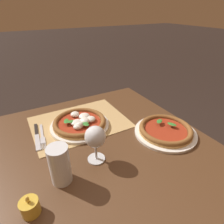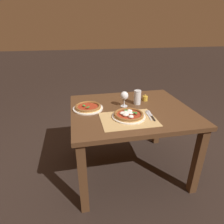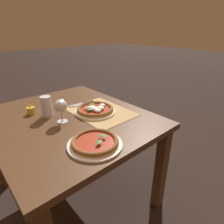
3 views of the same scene
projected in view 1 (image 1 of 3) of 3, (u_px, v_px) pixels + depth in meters
dining_table at (81, 171)px, 0.84m from camera, size 1.15×0.99×0.74m
paper_placemat at (80, 122)px, 0.98m from camera, size 0.48×0.36×0.00m
pizza_near at (80, 123)px, 0.94m from camera, size 0.29×0.29×0.05m
pizza_far at (165, 130)px, 0.89m from camera, size 0.29×0.29×0.04m
wine_glass at (95, 138)px, 0.70m from camera, size 0.08×0.08×0.16m
pint_glass at (60, 165)px, 0.63m from camera, size 0.07×0.07×0.15m
fork at (42, 136)px, 0.87m from camera, size 0.04×0.20×0.00m
knife at (37, 136)px, 0.87m from camera, size 0.04×0.22×0.01m
votive_candle at (30, 207)px, 0.55m from camera, size 0.06×0.06×0.07m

